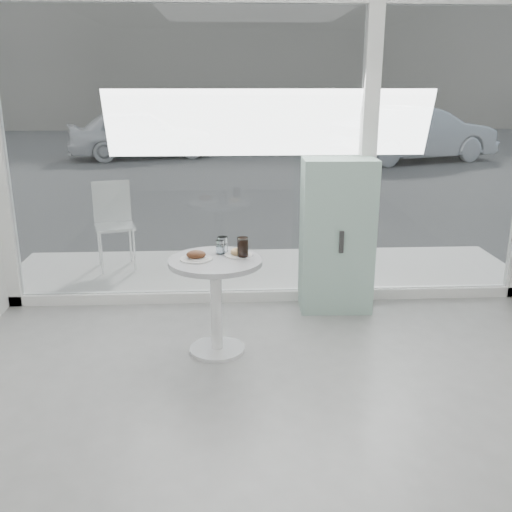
{
  "coord_description": "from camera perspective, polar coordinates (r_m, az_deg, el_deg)",
  "views": [
    {
      "loc": [
        -0.41,
        -2.25,
        2.06
      ],
      "look_at": [
        -0.2,
        1.7,
        0.85
      ],
      "focal_mm": 40.0,
      "sensor_mm": 36.0,
      "label": 1
    }
  ],
  "objects": [
    {
      "name": "water_tumbler_b",
      "position": [
        4.48,
        -3.35,
        1.02
      ],
      "size": [
        0.08,
        0.08,
        0.13
      ],
      "color": "white",
      "rests_on": "main_table"
    },
    {
      "name": "storefront",
      "position": [
        5.28,
        2.29,
        13.21
      ],
      "size": [
        5.0,
        0.14,
        3.0
      ],
      "color": "white",
      "rests_on": "ground"
    },
    {
      "name": "cola_glass",
      "position": [
        4.34,
        -1.33,
        0.79
      ],
      "size": [
        0.09,
        0.09,
        0.16
      ],
      "color": "white",
      "rests_on": "main_table"
    },
    {
      "name": "car_white",
      "position": [
        16.67,
        -11.44,
        11.92
      ],
      "size": [
        4.28,
        2.6,
        1.36
      ],
      "primitive_type": "imported",
      "rotation": [
        0.0,
        0.0,
        1.83
      ],
      "color": "silver",
      "rests_on": "street"
    },
    {
      "name": "car_silver",
      "position": [
        16.15,
        15.66,
        11.66
      ],
      "size": [
        4.7,
        2.95,
        1.46
      ],
      "primitive_type": "imported",
      "rotation": [
        0.0,
        0.0,
        1.92
      ],
      "color": "#AAADB2",
      "rests_on": "street"
    },
    {
      "name": "room_shell",
      "position": [
        1.74,
        10.79,
        11.7
      ],
      "size": [
        6.0,
        6.0,
        6.0
      ],
      "color": "white",
      "rests_on": "ground"
    },
    {
      "name": "main_table",
      "position": [
        4.41,
        -4.03,
        -3.02
      ],
      "size": [
        0.72,
        0.72,
        0.77
      ],
      "color": "white",
      "rests_on": "ground"
    },
    {
      "name": "plate_fritter",
      "position": [
        4.33,
        -5.96,
        -0.01
      ],
      "size": [
        0.25,
        0.25,
        0.07
      ],
      "color": "silver",
      "rests_on": "main_table"
    },
    {
      "name": "mint_cabinet",
      "position": [
        5.3,
        8.06,
        2.05
      ],
      "size": [
        0.67,
        0.47,
        1.41
      ],
      "rotation": [
        0.0,
        0.0,
        -0.04
      ],
      "color": "#99C3B1",
      "rests_on": "ground"
    },
    {
      "name": "water_tumbler_a",
      "position": [
        4.46,
        -3.61,
        0.82
      ],
      "size": [
        0.07,
        0.07,
        0.11
      ],
      "color": "white",
      "rests_on": "main_table"
    },
    {
      "name": "street",
      "position": [
        18.37,
        -1.75,
        10.54
      ],
      "size": [
        40.0,
        24.0,
        0.0
      ],
      "primitive_type": "cube",
      "color": "#3E3E3E",
      "rests_on": "ground"
    },
    {
      "name": "patio_chair",
      "position": [
        6.57,
        -14.02,
        3.61
      ],
      "size": [
        0.51,
        0.51,
        0.96
      ],
      "rotation": [
        0.0,
        0.0,
        0.27
      ],
      "color": "white",
      "rests_on": "patio_deck"
    },
    {
      "name": "patio_deck",
      "position": [
        6.39,
        0.8,
        -1.55
      ],
      "size": [
        5.6,
        1.6,
        0.05
      ],
      "primitive_type": "cube",
      "color": "silver",
      "rests_on": "ground"
    },
    {
      "name": "far_building",
      "position": [
        27.32,
        -2.3,
        21.05
      ],
      "size": [
        40.0,
        2.0,
        8.0
      ],
      "primitive_type": "cube",
      "color": "gray",
      "rests_on": "ground"
    },
    {
      "name": "plate_donut",
      "position": [
        4.41,
        -1.76,
        0.28
      ],
      "size": [
        0.22,
        0.22,
        0.05
      ],
      "color": "silver",
      "rests_on": "main_table"
    }
  ]
}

